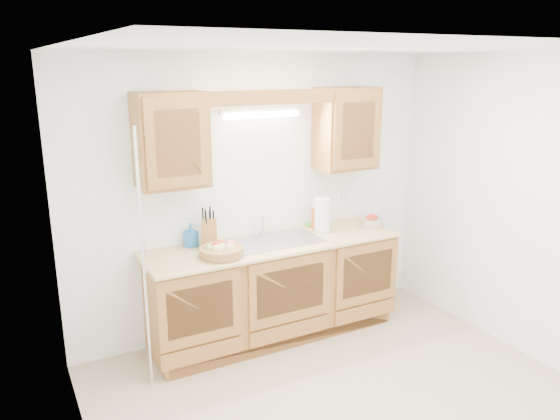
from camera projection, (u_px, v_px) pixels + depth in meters
room at (355, 242)px, 3.66m from camera, size 3.52×3.50×2.50m
base_cabinets at (273, 290)px, 4.89m from camera, size 2.20×0.60×0.86m
countertop at (274, 244)px, 4.77m from camera, size 2.30×0.63×0.04m
upper_cabinet_left at (171, 140)px, 4.27m from camera, size 0.55×0.33×0.75m
upper_cabinet_right at (346, 128)px, 5.02m from camera, size 0.55×0.33×0.75m
valance at (273, 97)px, 4.44m from camera, size 2.20×0.05×0.12m
fluorescent_fixture at (261, 113)px, 4.67m from camera, size 0.76×0.08×0.08m
sink at (273, 249)px, 4.80m from camera, size 0.84×0.46×0.36m
wire_shelf_pole at (144, 263)px, 3.98m from camera, size 0.03×0.03×2.00m
outlet_plate at (345, 195)px, 5.39m from camera, size 0.08×0.01×0.12m
fruit_basket at (222, 250)px, 4.40m from camera, size 0.41×0.41×0.11m
knife_block at (209, 232)px, 4.61m from camera, size 0.18×0.23×0.35m
orange_canister at (315, 217)px, 5.15m from camera, size 0.07×0.07×0.21m
soap_bottle at (191, 235)px, 4.61m from camera, size 0.12×0.12×0.21m
sponge at (312, 225)px, 5.22m from camera, size 0.13×0.10×0.02m
paper_towel at (322, 215)px, 5.03m from camera, size 0.18×0.18×0.37m
apple_bowl at (371, 221)px, 5.20m from camera, size 0.26×0.26×0.12m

